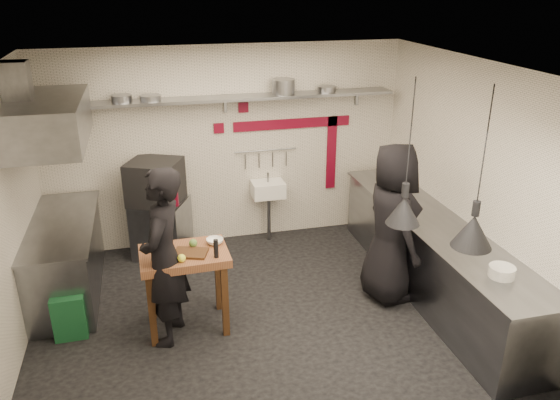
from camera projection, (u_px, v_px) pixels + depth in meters
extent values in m
plane|color=black|center=(259.00, 314.00, 6.29)|extent=(5.00, 5.00, 0.00)
plane|color=beige|center=(255.00, 68.00, 5.23)|extent=(5.00, 5.00, 0.00)
cube|color=silver|center=(227.00, 147.00, 7.64)|extent=(5.00, 0.04, 2.80)
cube|color=silver|center=(318.00, 312.00, 3.87)|extent=(5.00, 0.04, 2.80)
cube|color=silver|center=(1.00, 227.00, 5.19)|extent=(0.04, 4.20, 2.80)
cube|color=silver|center=(468.00, 182.00, 6.32)|extent=(0.04, 4.20, 2.80)
cube|color=maroon|center=(292.00, 124.00, 7.73)|extent=(1.70, 0.02, 0.14)
cube|color=maroon|center=(331.00, 153.00, 8.05)|extent=(0.14, 0.02, 1.10)
cube|color=maroon|center=(243.00, 107.00, 7.47)|extent=(0.14, 0.02, 0.14)
cube|color=maroon|center=(219.00, 128.00, 7.50)|extent=(0.14, 0.02, 0.14)
cube|color=slate|center=(227.00, 98.00, 7.21)|extent=(4.60, 0.34, 0.04)
cube|color=slate|center=(78.00, 111.00, 6.95)|extent=(0.04, 0.06, 0.24)
cube|color=slate|center=(225.00, 103.00, 7.38)|extent=(0.04, 0.06, 0.24)
cube|color=slate|center=(357.00, 97.00, 7.81)|extent=(0.04, 0.06, 0.24)
cylinder|color=slate|center=(122.00, 98.00, 6.88)|extent=(0.27, 0.27, 0.09)
cylinder|color=slate|center=(150.00, 98.00, 6.97)|extent=(0.33, 0.33, 0.07)
cylinder|color=slate|center=(283.00, 87.00, 7.34)|extent=(0.41, 0.41, 0.20)
cylinder|color=slate|center=(327.00, 89.00, 7.50)|extent=(0.28, 0.28, 0.08)
cube|color=slate|center=(162.00, 228.00, 7.51)|extent=(0.88, 0.85, 0.80)
cube|color=black|center=(155.00, 182.00, 7.22)|extent=(0.84, 0.81, 0.58)
cube|color=maroon|center=(161.00, 189.00, 7.00)|extent=(0.41, 0.21, 0.46)
cube|color=black|center=(159.00, 190.00, 6.96)|extent=(0.32, 0.16, 0.34)
cube|color=white|center=(268.00, 189.00, 7.84)|extent=(0.46, 0.34, 0.22)
cylinder|color=slate|center=(268.00, 177.00, 7.77)|extent=(0.03, 0.03, 0.14)
cylinder|color=slate|center=(269.00, 218.00, 7.97)|extent=(0.06, 0.06, 0.66)
cylinder|color=slate|center=(265.00, 150.00, 7.76)|extent=(0.90, 0.02, 0.02)
cube|color=slate|center=(432.00, 258.00, 6.60)|extent=(0.70, 3.80, 0.90)
cube|color=slate|center=(436.00, 223.00, 6.42)|extent=(0.76, 3.90, 0.03)
cylinder|color=white|center=(502.00, 272.00, 5.23)|extent=(0.30, 0.30, 0.11)
cylinder|color=white|center=(499.00, 275.00, 5.24)|extent=(0.22, 0.22, 0.05)
cube|color=slate|center=(66.00, 259.00, 6.58)|extent=(0.70, 1.90, 0.90)
cube|color=slate|center=(60.00, 224.00, 6.40)|extent=(0.76, 2.00, 0.03)
cube|color=slate|center=(48.00, 121.00, 5.94)|extent=(0.78, 1.60, 0.50)
cube|color=slate|center=(17.00, 85.00, 5.74)|extent=(0.28, 0.28, 0.50)
cube|color=#15522A|center=(70.00, 313.00, 5.87)|extent=(0.35, 0.35, 0.50)
cube|color=#452915|center=(191.00, 253.00, 5.70)|extent=(0.40, 0.34, 0.02)
cylinder|color=black|center=(216.00, 249.00, 5.60)|extent=(0.06, 0.06, 0.20)
sphere|color=#F1FF35|center=(169.00, 259.00, 5.52)|extent=(0.10, 0.10, 0.08)
sphere|color=#F1FF35|center=(182.00, 258.00, 5.54)|extent=(0.11, 0.11, 0.08)
sphere|color=#588237|center=(193.00, 243.00, 5.82)|extent=(0.10, 0.10, 0.09)
cube|color=slate|center=(163.00, 248.00, 5.80)|extent=(0.21, 0.18, 0.03)
imported|color=white|center=(215.00, 241.00, 5.91)|extent=(0.23, 0.23, 0.06)
imported|color=black|center=(164.00, 257.00, 5.55)|extent=(0.66, 0.81, 1.92)
imported|color=black|center=(391.00, 224.00, 6.31)|extent=(0.65, 0.96, 1.92)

